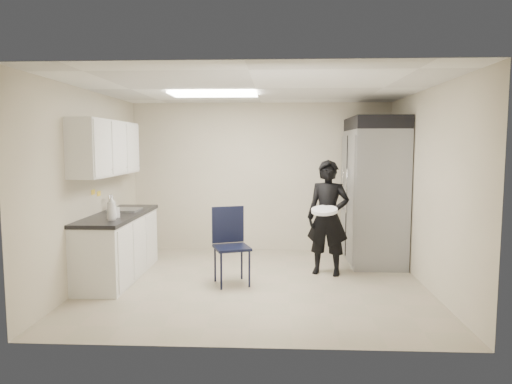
{
  "coord_description": "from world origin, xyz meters",
  "views": [
    {
      "loc": [
        0.29,
        -6.03,
        1.86
      ],
      "look_at": [
        -0.0,
        0.2,
        1.22
      ],
      "focal_mm": 32.0,
      "sensor_mm": 36.0,
      "label": 1
    }
  ],
  "objects_px": {
    "lower_counter": "(118,247)",
    "folding_chair": "(232,248)",
    "man_tuxedo": "(328,218)",
    "commercial_fridge": "(374,196)"
  },
  "relations": [
    {
      "from": "commercial_fridge",
      "to": "man_tuxedo",
      "type": "distance_m",
      "value": 1.15
    },
    {
      "from": "folding_chair",
      "to": "commercial_fridge",
      "type": "bearing_deg",
      "value": 12.32
    },
    {
      "from": "lower_counter",
      "to": "folding_chair",
      "type": "relative_size",
      "value": 1.9
    },
    {
      "from": "man_tuxedo",
      "to": "lower_counter",
      "type": "bearing_deg",
      "value": -156.52
    },
    {
      "from": "commercial_fridge",
      "to": "folding_chair",
      "type": "bearing_deg",
      "value": -147.92
    },
    {
      "from": "folding_chair",
      "to": "man_tuxedo",
      "type": "height_order",
      "value": "man_tuxedo"
    },
    {
      "from": "lower_counter",
      "to": "man_tuxedo",
      "type": "bearing_deg",
      "value": 5.56
    },
    {
      "from": "folding_chair",
      "to": "man_tuxedo",
      "type": "relative_size",
      "value": 0.61
    },
    {
      "from": "man_tuxedo",
      "to": "commercial_fridge",
      "type": "bearing_deg",
      "value": 62.07
    },
    {
      "from": "commercial_fridge",
      "to": "man_tuxedo",
      "type": "bearing_deg",
      "value": -135.86
    }
  ]
}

